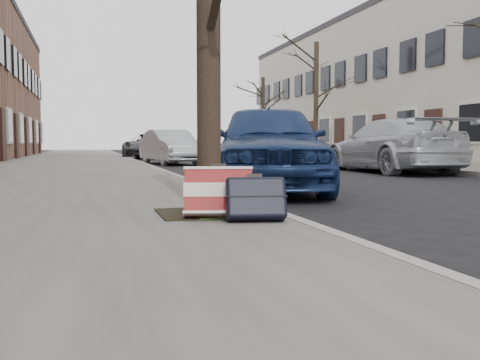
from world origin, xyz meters
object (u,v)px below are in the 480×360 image
object	(u,v)px
suitcase_navy	(256,198)
suitcase_red	(218,193)
car_near_front	(267,146)
car_near_mid	(171,147)

from	to	relation	value
suitcase_navy	suitcase_red	bearing A→B (deg)	147.45
suitcase_red	suitcase_navy	distance (m)	0.38
suitcase_navy	car_near_front	distance (m)	4.34
car_near_mid	car_near_front	bearing A→B (deg)	-99.86
suitcase_navy	car_near_front	bearing A→B (deg)	80.25
suitcase_red	suitcase_navy	size ratio (longest dim) A/B	1.16
suitcase_navy	car_near_mid	distance (m)	15.60
suitcase_red	car_near_mid	distance (m)	15.38
suitcase_red	car_near_front	world-z (taller)	car_near_front
suitcase_red	car_near_mid	xyz separation A→B (m)	(1.84, 15.26, 0.29)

